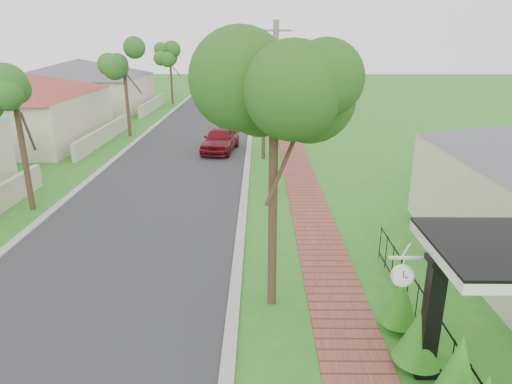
% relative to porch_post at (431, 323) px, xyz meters
% --- Properties ---
extents(ground, '(160.00, 160.00, 0.00)m').
position_rel_porch_post_xyz_m(ground, '(-4.55, 1.00, -1.12)').
color(ground, '#26771C').
rests_on(ground, ground).
extents(road, '(7.00, 120.00, 0.02)m').
position_rel_porch_post_xyz_m(road, '(-7.55, 21.00, -1.12)').
color(road, '#28282B').
rests_on(road, ground).
extents(kerb_right, '(0.30, 120.00, 0.10)m').
position_rel_porch_post_xyz_m(kerb_right, '(-3.90, 21.00, -1.12)').
color(kerb_right, '#9E9E99').
rests_on(kerb_right, ground).
extents(kerb_left, '(0.30, 120.00, 0.10)m').
position_rel_porch_post_xyz_m(kerb_left, '(-11.20, 21.00, -1.12)').
color(kerb_left, '#9E9E99').
rests_on(kerb_left, ground).
extents(sidewalk, '(1.50, 120.00, 0.03)m').
position_rel_porch_post_xyz_m(sidewalk, '(-1.30, 21.00, -1.12)').
color(sidewalk, '#944D3B').
rests_on(sidewalk, ground).
extents(porch_post, '(0.48, 0.48, 2.52)m').
position_rel_porch_post_xyz_m(porch_post, '(0.00, 0.00, 0.00)').
color(porch_post, black).
rests_on(porch_post, ground).
extents(picket_fence, '(0.03, 8.02, 1.00)m').
position_rel_porch_post_xyz_m(picket_fence, '(0.35, 1.00, -0.59)').
color(picket_fence, black).
rests_on(picket_fence, ground).
extents(street_trees, '(10.70, 37.65, 5.89)m').
position_rel_porch_post_xyz_m(street_trees, '(-7.42, 27.84, 3.42)').
color(street_trees, '#382619').
rests_on(street_trees, ground).
extents(hedge_row, '(0.90, 4.52, 2.01)m').
position_rel_porch_post_xyz_m(hedge_row, '(-0.10, -0.79, -0.31)').
color(hedge_row, '#266013').
rests_on(hedge_row, ground).
extents(far_house_grey, '(15.56, 15.56, 4.60)m').
position_rel_porch_post_xyz_m(far_house_grey, '(-19.52, 35.00, 1.22)').
color(far_house_grey, beige).
rests_on(far_house_grey, ground).
extents(parked_car_red, '(2.27, 4.40, 1.43)m').
position_rel_porch_post_xyz_m(parked_car_red, '(-5.55, 18.63, -0.40)').
color(parked_car_red, '#5F0E15').
rests_on(parked_car_red, ground).
extents(parked_car_white, '(1.78, 4.73, 1.54)m').
position_rel_porch_post_xyz_m(parked_car_white, '(-4.72, 34.50, -0.35)').
color(parked_car_white, white).
rests_on(parked_car_white, ground).
extents(near_tree, '(2.37, 2.37, 6.09)m').
position_rel_porch_post_xyz_m(near_tree, '(-2.96, 2.50, 3.74)').
color(near_tree, '#382619').
rests_on(near_tree, ground).
extents(utility_pole, '(1.20, 0.24, 6.98)m').
position_rel_porch_post_xyz_m(utility_pole, '(-2.64, 11.33, 2.43)').
color(utility_pole, slate).
rests_on(utility_pole, ground).
extents(station_clock, '(0.75, 0.13, 0.63)m').
position_rel_porch_post_xyz_m(station_clock, '(-0.49, 0.40, 0.83)').
color(station_clock, white).
rests_on(station_clock, ground).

